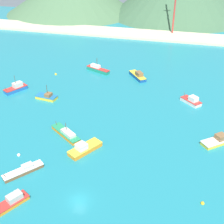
{
  "coord_description": "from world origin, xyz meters",
  "views": [
    {
      "loc": [
        17.85,
        -41.63,
        47.76
      ],
      "look_at": [
        -2.12,
        35.32,
        0.91
      ],
      "focal_mm": 48.62,
      "sensor_mm": 36.0,
      "label": 1
    }
  ],
  "objects_px": {
    "fishing_boat_10": "(66,133)",
    "buoy_2": "(56,74)",
    "buoy_1": "(19,155)",
    "fishing_boat_0": "(192,101)",
    "fishing_boat_11": "(84,148)",
    "fishing_boat_14": "(218,141)",
    "fishing_boat_1": "(138,76)",
    "fishing_boat_15": "(98,69)",
    "fishing_boat_2": "(47,97)",
    "fishing_boat_8": "(16,88)",
    "fishing_boat_4": "(24,170)",
    "fishing_boat_6": "(12,201)",
    "buoy_0": "(203,203)"
  },
  "relations": [
    {
      "from": "fishing_boat_10",
      "to": "fishing_boat_14",
      "type": "distance_m",
      "value": 40.53
    },
    {
      "from": "fishing_boat_1",
      "to": "fishing_boat_10",
      "type": "height_order",
      "value": "fishing_boat_10"
    },
    {
      "from": "fishing_boat_14",
      "to": "fishing_boat_2",
      "type": "bearing_deg",
      "value": 167.95
    },
    {
      "from": "fishing_boat_11",
      "to": "buoy_1",
      "type": "distance_m",
      "value": 16.4
    },
    {
      "from": "fishing_boat_4",
      "to": "buoy_1",
      "type": "bearing_deg",
      "value": 129.44
    },
    {
      "from": "fishing_boat_6",
      "to": "fishing_boat_11",
      "type": "distance_m",
      "value": 22.01
    },
    {
      "from": "fishing_boat_0",
      "to": "fishing_boat_8",
      "type": "relative_size",
      "value": 0.85
    },
    {
      "from": "fishing_boat_0",
      "to": "fishing_boat_8",
      "type": "bearing_deg",
      "value": -174.31
    },
    {
      "from": "fishing_boat_15",
      "to": "buoy_0",
      "type": "xyz_separation_m",
      "value": [
        40.96,
        -60.92,
        -0.88
      ]
    },
    {
      "from": "fishing_boat_1",
      "to": "fishing_boat_15",
      "type": "height_order",
      "value": "fishing_boat_15"
    },
    {
      "from": "fishing_boat_6",
      "to": "fishing_boat_14",
      "type": "height_order",
      "value": "fishing_boat_14"
    },
    {
      "from": "fishing_boat_0",
      "to": "fishing_boat_2",
      "type": "bearing_deg",
      "value": -169.26
    },
    {
      "from": "fishing_boat_10",
      "to": "buoy_0",
      "type": "height_order",
      "value": "fishing_boat_10"
    },
    {
      "from": "fishing_boat_11",
      "to": "buoy_0",
      "type": "height_order",
      "value": "fishing_boat_11"
    },
    {
      "from": "fishing_boat_8",
      "to": "fishing_boat_15",
      "type": "height_order",
      "value": "fishing_boat_8"
    },
    {
      "from": "fishing_boat_14",
      "to": "fishing_boat_15",
      "type": "bearing_deg",
      "value": 139.42
    },
    {
      "from": "buoy_2",
      "to": "fishing_boat_11",
      "type": "bearing_deg",
      "value": -58.17
    },
    {
      "from": "fishing_boat_10",
      "to": "buoy_2",
      "type": "distance_m",
      "value": 42.82
    },
    {
      "from": "fishing_boat_1",
      "to": "fishing_boat_4",
      "type": "bearing_deg",
      "value": -105.01
    },
    {
      "from": "fishing_boat_0",
      "to": "fishing_boat_11",
      "type": "height_order",
      "value": "fishing_boat_0"
    },
    {
      "from": "fishing_boat_6",
      "to": "buoy_0",
      "type": "distance_m",
      "value": 38.87
    },
    {
      "from": "fishing_boat_8",
      "to": "buoy_1",
      "type": "height_order",
      "value": "fishing_boat_8"
    },
    {
      "from": "fishing_boat_0",
      "to": "fishing_boat_10",
      "type": "relative_size",
      "value": 0.69
    },
    {
      "from": "fishing_boat_10",
      "to": "fishing_boat_11",
      "type": "xyz_separation_m",
      "value": [
        7.05,
        -5.25,
        0.16
      ]
    },
    {
      "from": "fishing_boat_1",
      "to": "buoy_2",
      "type": "distance_m",
      "value": 32.19
    },
    {
      "from": "fishing_boat_10",
      "to": "buoy_0",
      "type": "relative_size",
      "value": 13.51
    },
    {
      "from": "fishing_boat_6",
      "to": "fishing_boat_8",
      "type": "bearing_deg",
      "value": 118.98
    },
    {
      "from": "fishing_boat_10",
      "to": "buoy_1",
      "type": "bearing_deg",
      "value": -126.74
    },
    {
      "from": "fishing_boat_8",
      "to": "buoy_2",
      "type": "bearing_deg",
      "value": 65.15
    },
    {
      "from": "fishing_boat_1",
      "to": "fishing_boat_4",
      "type": "distance_m",
      "value": 61.4
    },
    {
      "from": "fishing_boat_11",
      "to": "fishing_boat_6",
      "type": "bearing_deg",
      "value": -112.66
    },
    {
      "from": "fishing_boat_11",
      "to": "fishing_boat_14",
      "type": "distance_m",
      "value": 35.06
    },
    {
      "from": "fishing_boat_10",
      "to": "fishing_boat_15",
      "type": "xyz_separation_m",
      "value": [
        -4.79,
        45.19,
        0.28
      ]
    },
    {
      "from": "fishing_boat_6",
      "to": "buoy_2",
      "type": "height_order",
      "value": "fishing_boat_6"
    },
    {
      "from": "buoy_0",
      "to": "fishing_boat_1",
      "type": "bearing_deg",
      "value": 112.38
    },
    {
      "from": "fishing_boat_2",
      "to": "fishing_boat_15",
      "type": "distance_m",
      "value": 28.38
    },
    {
      "from": "fishing_boat_6",
      "to": "fishing_boat_15",
      "type": "height_order",
      "value": "fishing_boat_15"
    },
    {
      "from": "fishing_boat_6",
      "to": "buoy_0",
      "type": "xyz_separation_m",
      "value": [
        37.6,
        9.83,
        -0.69
      ]
    },
    {
      "from": "fishing_boat_8",
      "to": "fishing_boat_10",
      "type": "bearing_deg",
      "value": -37.97
    },
    {
      "from": "fishing_boat_14",
      "to": "buoy_1",
      "type": "relative_size",
      "value": 10.17
    },
    {
      "from": "fishing_boat_1",
      "to": "fishing_boat_15",
      "type": "distance_m",
      "value": 16.96
    },
    {
      "from": "fishing_boat_11",
      "to": "fishing_boat_15",
      "type": "relative_size",
      "value": 0.9
    },
    {
      "from": "fishing_boat_1",
      "to": "fishing_boat_6",
      "type": "distance_m",
      "value": 69.79
    },
    {
      "from": "fishing_boat_8",
      "to": "fishing_boat_0",
      "type": "bearing_deg",
      "value": 5.69
    },
    {
      "from": "fishing_boat_2",
      "to": "buoy_1",
      "type": "bearing_deg",
      "value": -78.24
    },
    {
      "from": "fishing_boat_2",
      "to": "fishing_boat_14",
      "type": "relative_size",
      "value": 0.85
    },
    {
      "from": "fishing_boat_4",
      "to": "fishing_boat_11",
      "type": "xyz_separation_m",
      "value": [
        10.93,
        11.14,
        0.23
      ]
    },
    {
      "from": "fishing_boat_6",
      "to": "buoy_1",
      "type": "bearing_deg",
      "value": 115.24
    },
    {
      "from": "fishing_boat_6",
      "to": "fishing_boat_14",
      "type": "relative_size",
      "value": 0.85
    },
    {
      "from": "fishing_boat_2",
      "to": "fishing_boat_6",
      "type": "relative_size",
      "value": 1.0
    }
  ]
}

